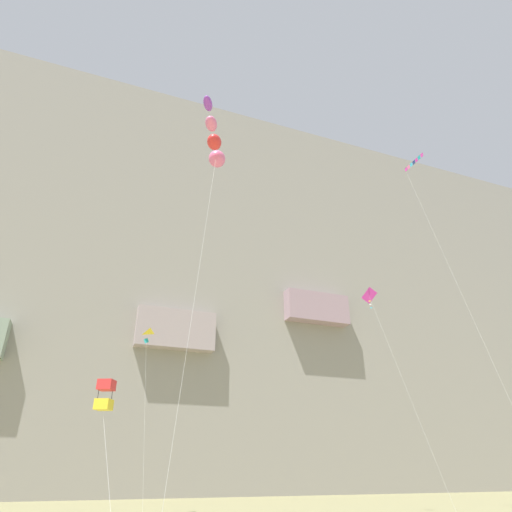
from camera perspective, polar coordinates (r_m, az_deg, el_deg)
The scene contains 6 objects.
cliff_face at distance 82.31m, azimuth -11.58°, elevation -3.88°, with size 180.00×27.71×67.38m.
kite_banner_high_center at distance 49.45m, azimuth 20.95°, elevation 8.44°, with size 2.15×6.46×33.51m.
kite_delta_high_left at distance 40.23m, azimuth -14.68°, elevation -10.97°, with size 2.01×3.31×13.72m.
kite_windsock_low_right at distance 25.63m, azimuth -5.44°, elevation 14.35°, with size 2.66×4.95×20.44m.
kite_diamond_upper_mid at distance 43.00m, azimuth 15.01°, elevation -6.16°, with size 3.42×4.16×19.06m.
kite_box_low_center at distance 28.06m, azimuth -19.07°, elevation -16.75°, with size 1.78×4.22×8.06m.
Camera 1 is at (-10.98, -7.51, 3.29)m, focal length 30.69 mm.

